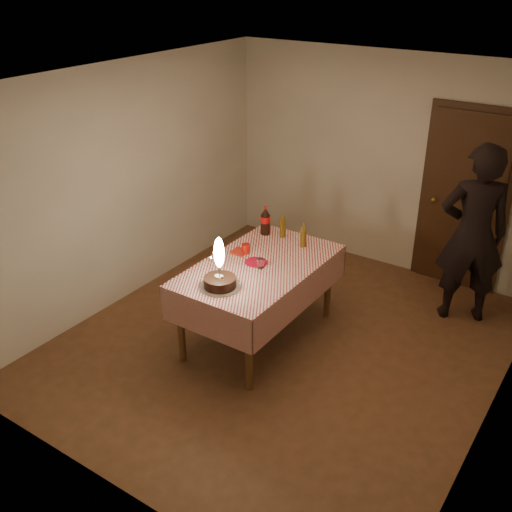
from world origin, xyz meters
name	(u,v)px	position (x,y,z in m)	size (l,w,h in m)	color
ground	(283,343)	(0.00, 0.00, 0.00)	(4.00, 4.50, 0.01)	brown
room_shell	(294,187)	(0.03, 0.08, 1.65)	(4.04, 4.54, 2.62)	beige
dining_table	(259,275)	(-0.27, -0.04, 0.73)	(1.02, 1.72, 0.84)	brown
birthday_cake	(220,276)	(-0.32, -0.60, 0.95)	(0.37, 0.37, 0.49)	white
red_plate	(256,262)	(-0.32, -0.02, 0.84)	(0.22, 0.22, 0.01)	#AB0B24
red_cup	(246,249)	(-0.52, 0.09, 0.89)	(0.08, 0.08, 0.10)	#AE160C
clear_cup	(260,263)	(-0.22, -0.09, 0.88)	(0.07, 0.07, 0.09)	white
napkin_stack	(240,252)	(-0.57, 0.07, 0.85)	(0.15, 0.15, 0.02)	#A82113
cola_bottle	(265,221)	(-0.61, 0.59, 0.99)	(0.10, 0.10, 0.32)	black
amber_bottle_left	(283,226)	(-0.42, 0.64, 0.96)	(0.06, 0.06, 0.26)	#5E4210
amber_bottle_right	(303,236)	(-0.12, 0.55, 0.96)	(0.06, 0.06, 0.26)	#5E4210
photographer	(473,234)	(1.31, 1.52, 0.97)	(0.84, 0.74, 1.93)	black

